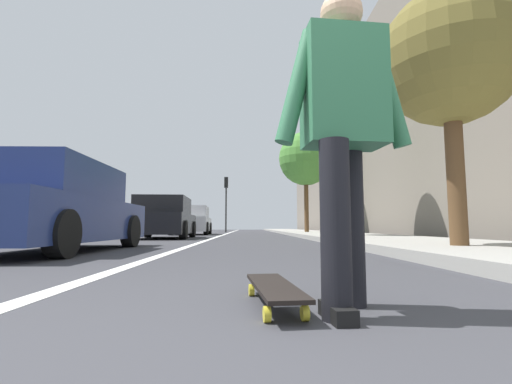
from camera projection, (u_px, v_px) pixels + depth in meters
The scene contains 14 objects.
ground_plane at pixel (250, 241), 10.58m from camera, with size 80.00×80.00×0.00m, color #38383D.
lane_stripe_white at pixel (226, 234), 20.50m from camera, with size 52.00×0.16×0.01m, color silver.
sidewalk_curb at pixel (315, 233), 18.62m from camera, with size 52.00×3.20×0.14m, color #9E9B93.
building_facade at pixel (348, 151), 23.18m from camera, with size 40.00×1.20×10.69m, color gray.
skateboard at pixel (274, 288), 1.86m from camera, with size 0.86×0.29×0.11m.
skater_person at pixel (343, 124), 1.80m from camera, with size 0.48×0.72×1.64m.
parked_car_near at pixel (54, 209), 5.93m from camera, with size 4.32×1.88×1.48m.
parked_car_mid at pixel (164, 219), 12.77m from camera, with size 4.13×2.08×1.47m.
parked_car_far at pixel (192, 221), 18.85m from camera, with size 4.44×2.10×1.49m.
traffic_light at pixel (226, 194), 26.65m from camera, with size 0.33×0.28×4.14m.
street_tree_near at pixel (449, 59), 5.53m from camera, with size 2.12×2.12×4.10m.
street_tree_mid at pixel (339, 122), 12.18m from camera, with size 2.45×2.45×5.23m.
street_tree_far at pixel (306, 159), 19.29m from camera, with size 2.92×2.92×5.57m.
pedestrian_distant at pixel (334, 210), 12.10m from camera, with size 0.48×0.74×1.70m.
Camera 1 is at (-0.67, 0.06, 0.42)m, focal length 24.88 mm.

